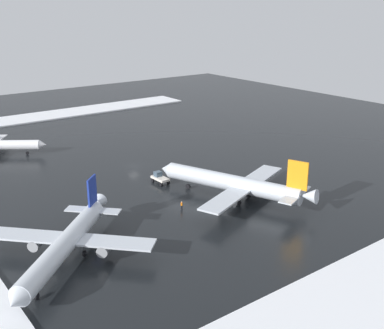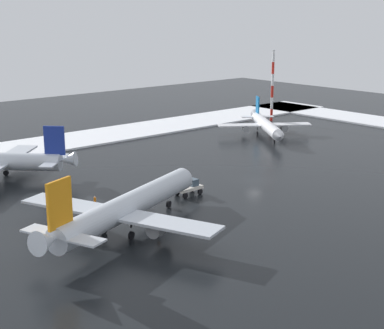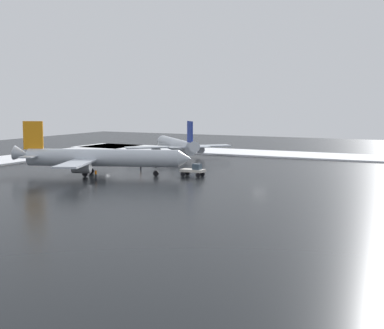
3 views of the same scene
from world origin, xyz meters
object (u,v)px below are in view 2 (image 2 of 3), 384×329
Objects in this scene: airplane_distant_tail at (266,125)px; ground_crew_mid_apron at (159,229)px; pushback_tug at (190,187)px; airplane_far_rear at (126,207)px; antenna_mast at (272,86)px; ground_crew_beside_wing at (95,201)px.

airplane_distant_tail is 13.79× the size of ground_crew_mid_apron.
pushback_tug is at bearing -119.53° from ground_crew_mid_apron.
airplane_far_rear is 90.04m from antenna_mast.
pushback_tug is at bearing 0.97° from airplane_far_rear.
antenna_mast reaches higher than pushback_tug.
ground_crew_mid_apron is at bearing -144.75° from pushback_tug.
airplane_far_rear reaches higher than pushback_tug.
antenna_mast is at bearing -141.66° from ground_crew_beside_wing.
ground_crew_mid_apron is 90.38m from antenna_mast.
antenna_mast is at bearing 29.79° from pushback_tug.
airplane_distant_tail is at bearing 37.98° from antenna_mast.
ground_crew_beside_wing is 15.77m from ground_crew_mid_apron.
airplane_distant_tail reaches higher than pushback_tug.
pushback_tug is (44.27, 23.52, -1.39)m from airplane_distant_tail.
ground_crew_beside_wing is 83.08m from antenna_mast.
airplane_distant_tail is 68.62m from ground_crew_mid_apron.
ground_crew_beside_wing is at bearing 161.30° from pushback_tug.
pushback_tug reaches higher than ground_crew_mid_apron.
ground_crew_beside_wing is 0.09× the size of antenna_mast.
pushback_tug is at bearing 178.01° from ground_crew_beside_wing.
antenna_mast is (-61.23, -36.76, 8.23)m from pushback_tug.
pushback_tug is 2.72× the size of ground_crew_mid_apron.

